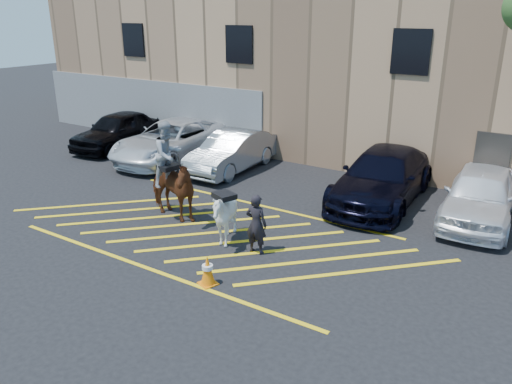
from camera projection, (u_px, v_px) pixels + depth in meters
The scene contains 12 objects.
ground at pixel (219, 229), 14.33m from camera, with size 90.00×90.00×0.00m, color black.
car_black_suv at pixel (118, 130), 22.53m from camera, with size 1.93×4.79×1.63m, color black.
car_white_pickup at pixel (172, 141), 20.73m from camera, with size 2.69×5.83×1.62m, color silver.
car_silver_sedan at pixel (232, 151), 19.36m from camera, with size 1.60×4.58×1.51m, color gray.
car_blue_suv at pixel (383, 177), 16.18m from camera, with size 2.33×5.72×1.66m, color black.
car_white_suv at pixel (480, 195), 14.65m from camera, with size 1.90×4.73×1.61m, color white.
handler at pixel (256, 224), 12.68m from camera, with size 0.58×0.38×1.60m, color black.
warehouse at pixel (375, 63), 22.57m from camera, with size 32.42×10.20×7.30m.
hatching_zone at pixel (212, 233), 14.09m from camera, with size 12.60×5.12×0.01m.
mounted_bay at pixel (169, 180), 14.70m from camera, with size 2.39×1.42×2.96m.
saddled_white at pixel (225, 216), 13.22m from camera, with size 1.65×1.74×1.53m.
traffic_cone at pixel (208, 270), 11.33m from camera, with size 0.48×0.48×0.73m.
Camera 1 is at (7.96, -10.45, 5.93)m, focal length 35.00 mm.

